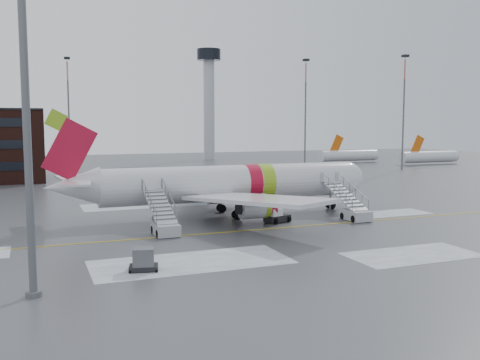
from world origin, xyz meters
name	(u,v)px	position (x,y,z in m)	size (l,w,h in m)	color
ground	(223,230)	(0.00, 0.00, 0.00)	(260.00, 260.00, 0.00)	#494C4F
airliner	(225,184)	(2.73, 7.16, 3.42)	(35.03, 32.97, 11.18)	silver
airstair_fwd	(352,209)	(14.23, 0.62, 1.06)	(2.05, 7.70, 3.48)	#ACAFB4
airstair_aft	(163,222)	(-5.46, 0.62, 1.06)	(2.05, 7.70, 3.48)	#A6A9AD
pushback_tug	(276,216)	(6.17, 1.71, 0.64)	(2.83, 2.44, 1.45)	black
uld_container	(143,260)	(-9.57, -10.93, 0.72)	(2.16, 1.78, 1.55)	black
light_mast_near	(25,85)	(-16.43, -13.95, 11.83)	(1.20, 1.20, 22.69)	#595B60
control_tower	(209,91)	(30.00, 95.00, 18.75)	(6.40, 6.40, 30.00)	#B2B5BA
light_mast_far_ne	(305,106)	(42.00, 62.00, 13.84)	(1.20, 1.20, 24.25)	#595B60
light_mast_far_n	(69,105)	(-8.00, 78.00, 13.84)	(1.20, 1.20, 24.25)	#595B60
light_mast_far_e	(404,105)	(58.00, 48.00, 13.84)	(1.20, 1.20, 24.25)	#595B60
distant_aircraft	(375,164)	(62.50, 64.00, 0.00)	(35.00, 18.00, 8.00)	#D8590C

